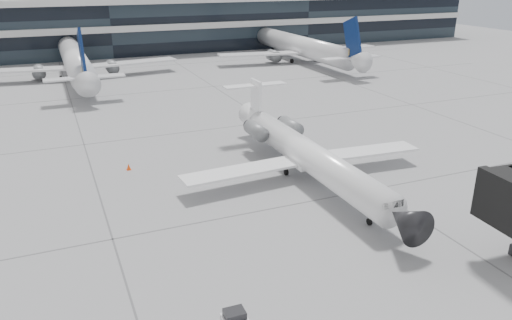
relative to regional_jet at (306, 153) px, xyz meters
name	(u,v)px	position (x,y,z in m)	size (l,w,h in m)	color
ground	(257,212)	(-6.23, -4.29, -2.08)	(220.00, 220.00, 0.00)	gray
terminal	(104,26)	(-6.23, 77.71, 2.92)	(170.00, 22.00, 10.00)	black
bg_jet_center	(77,77)	(-14.23, 50.71, -2.08)	(32.00, 40.00, 9.60)	white
bg_jet_right	(299,61)	(25.77, 50.71, -2.08)	(32.00, 40.00, 9.60)	white
regional_jet	(306,153)	(0.00, 0.00, 0.00)	(21.14, 26.25, 6.08)	white
traffic_cone	(129,167)	(-13.27, 7.30, -1.81)	(0.41, 0.41, 0.57)	#FF4A0D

